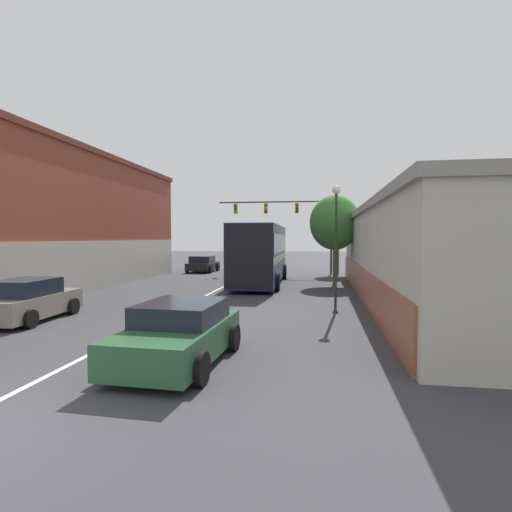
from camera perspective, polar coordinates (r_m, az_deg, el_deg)
lane_center_line at (r=21.19m, az=-6.24°, el=-5.17°), size 0.14×43.36×0.01m
building_left_brick at (r=25.96m, az=-26.46°, el=4.78°), size 6.30×20.49×7.72m
building_right_storefront at (r=19.77m, az=25.23°, el=0.66°), size 7.47×22.04×4.31m
bus at (r=24.80m, az=0.66°, el=0.66°), size 3.05×10.38×3.62m
hatchback_foreground at (r=9.46m, az=-10.95°, el=-10.85°), size 2.30×4.08×1.38m
parked_car_left_near at (r=33.95m, az=-7.61°, el=-1.16°), size 2.19×3.83×1.35m
parked_car_left_mid at (r=15.92m, az=-29.63°, el=-5.60°), size 2.05×3.95×1.45m
traffic_signal_gantry at (r=32.03m, az=5.08°, el=5.62°), size 9.13×0.36×6.05m
street_lamp at (r=15.35m, az=11.35°, el=2.59°), size 0.33×0.33×4.84m
street_tree_near at (r=24.85m, az=11.18°, el=4.69°), size 3.03×2.73×5.47m
street_tree_far at (r=31.69m, az=11.68°, el=4.40°), size 2.78×2.50×5.43m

